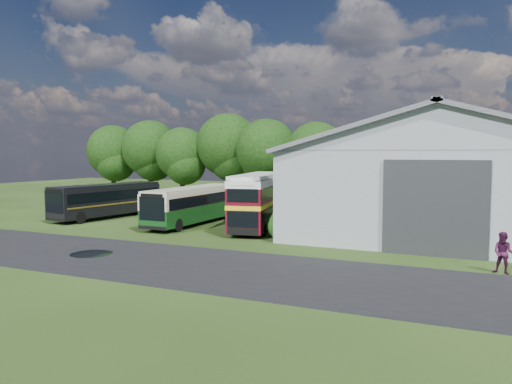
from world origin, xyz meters
The scene contains 17 objects.
ground centered at (0.00, 0.00, 0.00)m, with size 120.00×120.00×0.00m, color #1E320F.
asphalt_road centered at (3.00, -3.00, 0.00)m, with size 60.00×8.00×0.02m, color black.
puddle centered at (-1.50, -3.00, 0.00)m, with size 2.20×2.20×0.01m, color black.
storage_shed centered at (15.00, 15.98, 4.17)m, with size 18.80×24.80×8.15m.
tree_far_left centered at (-23.00, 24.00, 5.56)m, with size 6.12×6.12×8.64m.
tree_left_a centered at (-18.00, 24.50, 5.87)m, with size 6.46×6.46×9.12m.
tree_left_b centered at (-13.00, 23.50, 5.25)m, with size 5.78×5.78×8.16m.
tree_mid centered at (-8.00, 24.80, 6.18)m, with size 6.80×6.80×9.60m.
tree_right_a centered at (-3.00, 23.80, 5.69)m, with size 6.26×6.26×8.83m.
tree_right_b centered at (2.00, 24.60, 5.44)m, with size 5.98×5.98×8.45m.
shrub_front centered at (5.60, 6.00, 0.00)m, with size 1.70×1.70×1.70m, color #194714.
shrub_mid centered at (5.60, 8.00, 0.00)m, with size 1.60×1.60×1.60m, color #194714.
shrub_back centered at (5.60, 10.00, 0.00)m, with size 1.80×1.80×1.80m, color #194714.
bus_green_single centered at (-2.55, 8.77, 1.48)m, with size 2.39×10.11×2.79m.
bus_maroon_double centered at (2.90, 8.76, 1.94)m, with size 4.09×9.32×3.89m.
bus_dark_single centered at (-10.99, 9.12, 1.48)m, with size 3.61×10.28×2.78m.
visitor_b centered at (18.16, 1.18, 0.93)m, with size 0.90×0.70×1.86m, color #401431.
Camera 1 is at (17.26, -23.04, 5.35)m, focal length 35.00 mm.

